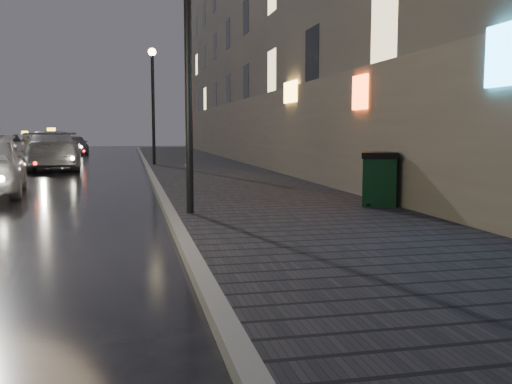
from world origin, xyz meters
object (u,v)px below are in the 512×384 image
at_px(lamp_near, 188,33).
at_px(taxi_mid, 52,150).
at_px(car_far, 74,145).
at_px(trash_bin, 379,178).
at_px(lamp_far, 153,91).
at_px(taxi_far, 25,147).

bearing_deg(lamp_near, taxi_mid, 105.77).
xyz_separation_m(taxi_mid, car_far, (-0.49, 15.58, -0.13)).
distance_m(lamp_near, trash_bin, 4.83).
distance_m(trash_bin, car_far, 32.33).
distance_m(lamp_far, taxi_mid, 5.17).
xyz_separation_m(trash_bin, taxi_mid, (-8.38, 15.51, 0.13)).
distance_m(taxi_far, car_far, 7.32).
height_order(lamp_far, taxi_far, lamp_far).
bearing_deg(lamp_far, trash_bin, -75.97).
bearing_deg(lamp_far, car_far, 107.84).
distance_m(taxi_mid, taxi_far, 8.92).
bearing_deg(car_far, taxi_mid, 94.76).
bearing_deg(car_far, lamp_far, 110.82).
relative_size(lamp_near, car_far, 1.26).
height_order(lamp_far, trash_bin, lamp_far).
bearing_deg(trash_bin, taxi_mid, 142.04).
xyz_separation_m(lamp_far, trash_bin, (3.95, -15.80, -2.77)).
xyz_separation_m(lamp_near, car_far, (-4.92, 31.29, -2.78)).
distance_m(trash_bin, taxi_mid, 17.63).
relative_size(taxi_mid, taxi_far, 1.05).
relative_size(taxi_mid, car_far, 1.39).
bearing_deg(taxi_far, taxi_mid, -75.68).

